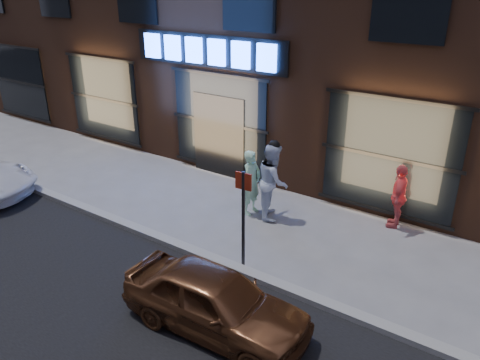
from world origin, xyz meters
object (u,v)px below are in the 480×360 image
at_px(gold_sedan, 215,301).
at_px(man_bowtie, 252,183).
at_px(passerby, 399,196).
at_px(sign_post, 243,212).
at_px(man_cap, 273,181).

bearing_deg(gold_sedan, man_bowtie, 22.51).
relative_size(passerby, sign_post, 0.73).
xyz_separation_m(man_cap, gold_sedan, (1.31, -4.06, -0.39)).
xyz_separation_m(passerby, gold_sedan, (-1.39, -5.27, -0.22)).
bearing_deg(man_cap, sign_post, 167.14).
xyz_separation_m(passerby, sign_post, (-1.99, -3.55, 0.52)).
distance_m(man_bowtie, gold_sedan, 4.32).
relative_size(man_bowtie, sign_post, 0.77).
bearing_deg(sign_post, man_cap, 102.74).
height_order(man_bowtie, gold_sedan, man_bowtie).
bearing_deg(passerby, gold_sedan, -23.71).
height_order(passerby, gold_sedan, passerby).
xyz_separation_m(gold_sedan, sign_post, (-0.60, 1.72, 0.74)).
bearing_deg(man_bowtie, passerby, -64.37).
bearing_deg(man_bowtie, gold_sedan, -152.31).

